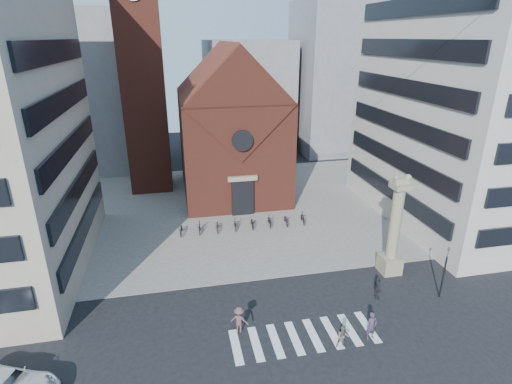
% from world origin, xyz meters
% --- Properties ---
extents(ground, '(120.00, 120.00, 0.00)m').
position_xyz_m(ground, '(0.00, 0.00, 0.00)').
color(ground, black).
rests_on(ground, ground).
extents(piazza, '(46.00, 30.00, 0.05)m').
position_xyz_m(piazza, '(0.00, 19.00, 0.03)').
color(piazza, gray).
rests_on(piazza, ground).
extents(zebra_crossing, '(10.20, 3.20, 0.01)m').
position_xyz_m(zebra_crossing, '(0.55, -3.00, 0.01)').
color(zebra_crossing, white).
rests_on(zebra_crossing, ground).
extents(church, '(12.00, 16.65, 18.00)m').
position_xyz_m(church, '(0.00, 25.04, 7.98)').
color(church, maroon).
rests_on(church, ground).
extents(campanile, '(5.50, 5.50, 31.20)m').
position_xyz_m(campanile, '(-10.00, 28.00, 15.74)').
color(campanile, maroon).
rests_on(campanile, ground).
extents(building_right, '(18.00, 22.00, 32.00)m').
position_xyz_m(building_right, '(24.00, 12.00, 16.00)').
color(building_right, '#B9B3A7').
rests_on(building_right, ground).
extents(bg_block_left, '(16.00, 14.00, 22.00)m').
position_xyz_m(bg_block_left, '(-20.00, 40.00, 11.00)').
color(bg_block_left, gray).
rests_on(bg_block_left, ground).
extents(bg_block_mid, '(14.00, 12.00, 18.00)m').
position_xyz_m(bg_block_mid, '(6.00, 45.00, 9.00)').
color(bg_block_mid, gray).
rests_on(bg_block_mid, ground).
extents(bg_block_right, '(16.00, 14.00, 24.00)m').
position_xyz_m(bg_block_right, '(22.00, 42.00, 12.00)').
color(bg_block_right, gray).
rests_on(bg_block_right, ground).
extents(lion_column, '(1.63, 1.60, 8.68)m').
position_xyz_m(lion_column, '(10.01, 3.00, 3.46)').
color(lion_column, gray).
rests_on(lion_column, ground).
extents(traffic_light, '(0.13, 0.16, 4.30)m').
position_xyz_m(traffic_light, '(12.00, -1.00, 2.29)').
color(traffic_light, black).
rests_on(traffic_light, ground).
extents(pedestrian_0, '(0.75, 0.52, 1.96)m').
position_xyz_m(pedestrian_0, '(4.78, -4.02, 0.98)').
color(pedestrian_0, '#3A3043').
rests_on(pedestrian_0, ground).
extents(pedestrian_1, '(0.91, 0.78, 1.61)m').
position_xyz_m(pedestrian_1, '(2.63, -4.40, 0.80)').
color(pedestrian_1, '#655A51').
rests_on(pedestrian_1, ground).
extents(pedestrian_2, '(0.61, 1.11, 1.79)m').
position_xyz_m(pedestrian_2, '(7.24, -0.16, 0.90)').
color(pedestrian_2, '#27282E').
rests_on(pedestrian_2, ground).
extents(pedestrian_3, '(1.43, 1.19, 1.92)m').
position_xyz_m(pedestrian_3, '(-3.54, -1.64, 0.96)').
color(pedestrian_3, brown).
rests_on(pedestrian_3, ground).
extents(scooter_0, '(0.86, 2.01, 1.03)m').
position_xyz_m(scooter_0, '(-6.85, 13.46, 0.56)').
color(scooter_0, black).
rests_on(scooter_0, piazza).
extents(scooter_1, '(0.71, 1.94, 1.14)m').
position_xyz_m(scooter_1, '(-5.04, 13.46, 0.62)').
color(scooter_1, black).
rests_on(scooter_1, piazza).
extents(scooter_2, '(0.86, 2.01, 1.03)m').
position_xyz_m(scooter_2, '(-3.23, 13.46, 0.56)').
color(scooter_2, black).
rests_on(scooter_2, piazza).
extents(scooter_3, '(0.71, 1.94, 1.14)m').
position_xyz_m(scooter_3, '(-1.42, 13.46, 0.62)').
color(scooter_3, black).
rests_on(scooter_3, piazza).
extents(scooter_4, '(0.86, 2.01, 1.03)m').
position_xyz_m(scooter_4, '(0.39, 13.46, 0.56)').
color(scooter_4, black).
rests_on(scooter_4, piazza).
extents(scooter_5, '(0.71, 1.94, 1.14)m').
position_xyz_m(scooter_5, '(2.20, 13.46, 0.62)').
color(scooter_5, black).
rests_on(scooter_5, piazza).
extents(scooter_6, '(0.86, 2.01, 1.03)m').
position_xyz_m(scooter_6, '(4.01, 13.46, 0.56)').
color(scooter_6, black).
rests_on(scooter_6, piazza).
extents(scooter_7, '(0.71, 1.94, 1.14)m').
position_xyz_m(scooter_7, '(5.81, 13.46, 0.62)').
color(scooter_7, black).
rests_on(scooter_7, piazza).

